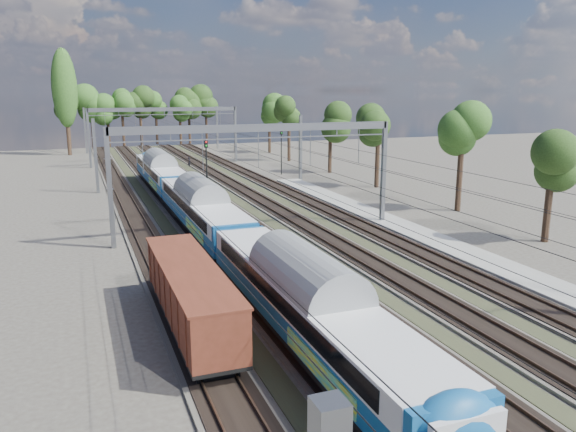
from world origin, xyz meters
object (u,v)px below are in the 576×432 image
object	(u,v)px
freight_boxcar	(190,293)
signal_far	(281,146)
worker	(189,162)
emu_train	(202,204)
signal_near	(207,163)

from	to	relation	value
freight_boxcar	signal_far	distance (m)	53.00
freight_boxcar	worker	bearing A→B (deg)	78.97
emu_train	worker	size ratio (longest dim) A/B	42.17
worker	signal_near	world-z (taller)	signal_near
signal_near	signal_far	bearing A→B (deg)	67.01
emu_train	signal_near	world-z (taller)	signal_near
emu_train	freight_boxcar	xyz separation A→B (m)	(-4.50, -17.90, -0.76)
signal_near	signal_far	size ratio (longest dim) A/B	1.01
worker	signal_near	bearing A→B (deg)	174.19
emu_train	freight_boxcar	size ratio (longest dim) A/B	5.35
signal_far	freight_boxcar	bearing A→B (deg)	-102.19
emu_train	signal_far	size ratio (longest dim) A/B	10.40
freight_boxcar	worker	xyz separation A→B (m)	(11.77, 60.36, -1.17)
emu_train	freight_boxcar	world-z (taller)	emu_train
freight_boxcar	worker	distance (m)	61.51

